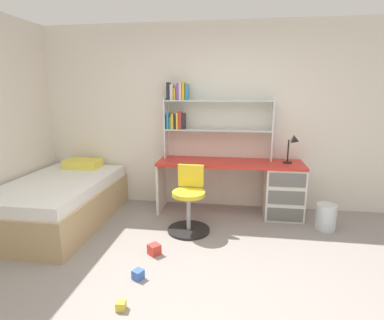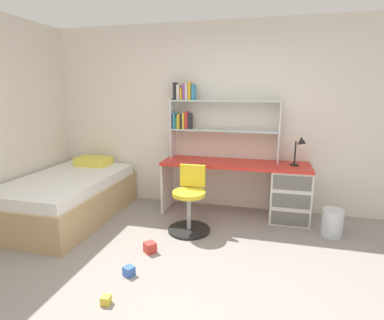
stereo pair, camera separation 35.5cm
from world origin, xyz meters
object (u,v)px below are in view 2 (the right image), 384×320
bookshelf_hutch (206,114)px  bed_platform (68,197)px  desk (274,188)px  swivel_chair (190,206)px  waste_bin (332,223)px  toy_block_yellow_0 (106,300)px  toy_block_blue_2 (129,271)px  desk_lamp (301,147)px  toy_block_red_1 (150,247)px

bookshelf_hutch → bed_platform: bearing=-155.1°
desk → swivel_chair: (-1.00, -0.64, -0.10)m
waste_bin → toy_block_yellow_0: size_ratio=4.51×
bed_platform → toy_block_yellow_0: bed_platform is taller
desk → toy_block_yellow_0: bearing=-121.7°
toy_block_blue_2 → bed_platform: bearing=142.7°
swivel_chair → bed_platform: size_ratio=0.43×
desk_lamp → swivel_chair: size_ratio=0.48×
desk → swivel_chair: swivel_chair is taller
bed_platform → toy_block_yellow_0: size_ratio=25.95×
swivel_chair → toy_block_red_1: 0.74m
desk → swivel_chair: 1.19m
desk_lamp → bed_platform: size_ratio=0.20×
desk → toy_block_blue_2: desk is taller
toy_block_yellow_0 → toy_block_blue_2: (0.01, 0.41, 0.01)m
bookshelf_hutch → swivel_chair: size_ratio=1.88×
waste_bin → toy_block_yellow_0: (-2.00, -1.75, -0.13)m
bed_platform → desk_lamp: bearing=12.2°
desk → toy_block_red_1: 1.84m
desk_lamp → swivel_chair: (-1.30, -0.64, -0.68)m
swivel_chair → bed_platform: bearing=-179.7°
toy_block_red_1 → toy_block_blue_2: toy_block_red_1 is taller
desk → toy_block_red_1: (-1.28, -1.27, -0.36)m
bookshelf_hutch → toy_block_red_1: bearing=-102.3°
desk_lamp → waste_bin: 0.99m
desk → bookshelf_hutch: bearing=170.5°
desk → bed_platform: bearing=-166.5°
bookshelf_hutch → toy_block_blue_2: (-0.34, -1.88, -1.33)m
desk_lamp → toy_block_yellow_0: desk_lamp is taller
bed_platform → toy_block_blue_2: bearing=-37.3°
bed_platform → waste_bin: size_ratio=5.75×
swivel_chair → toy_block_blue_2: bearing=-106.0°
bookshelf_hutch → desk: bearing=-9.5°
bookshelf_hutch → toy_block_blue_2: bearing=-100.4°
desk_lamp → toy_block_blue_2: bearing=-133.2°
bookshelf_hutch → waste_bin: 2.11m
toy_block_blue_2 → toy_block_yellow_0: bearing=-91.0°
waste_bin → toy_block_blue_2: 2.40m
swivel_chair → toy_block_red_1: swivel_chair is taller
bookshelf_hutch → swivel_chair: 1.32m
desk → desk_lamp: (0.30, -0.00, 0.58)m
swivel_chair → desk_lamp: bearing=26.1°
waste_bin → swivel_chair: bearing=-171.1°
bookshelf_hutch → toy_block_red_1: bookshelf_hutch is taller
waste_bin → toy_block_red_1: size_ratio=2.94×
bed_platform → toy_block_red_1: bed_platform is taller
toy_block_yellow_0 → toy_block_blue_2: 0.41m
swivel_chair → toy_block_yellow_0: (-0.32, -1.49, -0.28)m
desk_lamp → waste_bin: (0.38, -0.37, -0.84)m
swivel_chair → waste_bin: swivel_chair is taller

